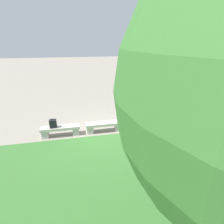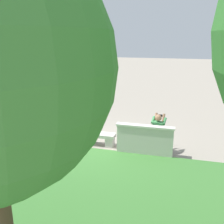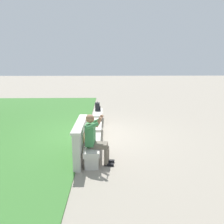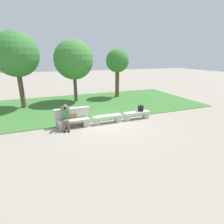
{
  "view_description": "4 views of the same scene",
  "coord_description": "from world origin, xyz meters",
  "px_view_note": "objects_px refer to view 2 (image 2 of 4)",
  "views": [
    {
      "loc": [
        1.11,
        7.06,
        3.9
      ],
      "look_at": [
        -0.42,
        -0.25,
        0.83
      ],
      "focal_mm": 28.0,
      "sensor_mm": 36.0,
      "label": 1
    },
    {
      "loc": [
        -2.99,
        8.31,
        3.77
      ],
      "look_at": [
        -0.51,
        -0.8,
        1.03
      ],
      "focal_mm": 42.0,
      "sensor_mm": 36.0,
      "label": 2
    },
    {
      "loc": [
        -7.64,
        -0.38,
        2.56
      ],
      "look_at": [
        -0.69,
        -0.56,
        1.02
      ],
      "focal_mm": 35.0,
      "sensor_mm": 36.0,
      "label": 3
    },
    {
      "loc": [
        -3.19,
        -8.92,
        3.66
      ],
      "look_at": [
        0.0,
        -0.73,
        0.88
      ],
      "focal_mm": 28.0,
      "sensor_mm": 36.0,
      "label": 4
    }
  ],
  "objects_px": {
    "bench_mid": "(44,132)",
    "person_photographer": "(158,130)",
    "bench_near": "(93,137)",
    "bench_main": "(146,142)",
    "backpack": "(37,123)"
  },
  "relations": [
    {
      "from": "bench_mid",
      "to": "person_photographer",
      "type": "relative_size",
      "value": 1.26
    },
    {
      "from": "bench_mid",
      "to": "bench_near",
      "type": "bearing_deg",
      "value": 180.0
    },
    {
      "from": "bench_main",
      "to": "bench_mid",
      "type": "relative_size",
      "value": 1.0
    },
    {
      "from": "bench_near",
      "to": "bench_mid",
      "type": "distance_m",
      "value": 1.93
    },
    {
      "from": "bench_near",
      "to": "backpack",
      "type": "bearing_deg",
      "value": 0.69
    },
    {
      "from": "bench_main",
      "to": "person_photographer",
      "type": "xyz_separation_m",
      "value": [
        -0.4,
        -0.08,
        0.44
      ]
    },
    {
      "from": "bench_main",
      "to": "bench_near",
      "type": "xyz_separation_m",
      "value": [
        1.93,
        0.0,
        0.0
      ]
    },
    {
      "from": "person_photographer",
      "to": "backpack",
      "type": "relative_size",
      "value": 3.08
    },
    {
      "from": "bench_main",
      "to": "bench_mid",
      "type": "distance_m",
      "value": 3.85
    },
    {
      "from": "bench_near",
      "to": "bench_mid",
      "type": "relative_size",
      "value": 1.0
    },
    {
      "from": "bench_main",
      "to": "backpack",
      "type": "bearing_deg",
      "value": 0.37
    },
    {
      "from": "bench_near",
      "to": "backpack",
      "type": "xyz_separation_m",
      "value": [
        2.19,
        0.03,
        0.33
      ]
    },
    {
      "from": "person_photographer",
      "to": "bench_near",
      "type": "bearing_deg",
      "value": 1.9
    },
    {
      "from": "bench_main",
      "to": "bench_near",
      "type": "relative_size",
      "value": 1.0
    },
    {
      "from": "bench_mid",
      "to": "backpack",
      "type": "relative_size",
      "value": 3.88
    }
  ]
}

